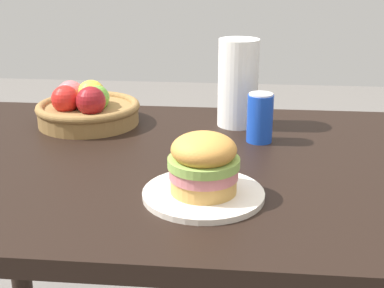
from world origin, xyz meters
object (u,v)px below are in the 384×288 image
(soda_can, at_px, (260,118))
(paper_towel_roll, at_px, (238,83))
(fruit_basket, at_px, (87,108))
(plate, at_px, (203,194))
(sandwich, at_px, (204,163))

(soda_can, relative_size, paper_towel_roll, 0.53)
(fruit_basket, distance_m, paper_towel_roll, 0.43)
(plate, distance_m, paper_towel_roll, 0.49)
(soda_can, bearing_deg, plate, -108.78)
(plate, relative_size, paper_towel_roll, 1.01)
(sandwich, relative_size, paper_towel_roll, 0.59)
(fruit_basket, relative_size, paper_towel_roll, 1.21)
(sandwich, distance_m, fruit_basket, 0.57)
(soda_can, bearing_deg, paper_towel_roll, 113.93)
(sandwich, distance_m, paper_towel_roll, 0.48)
(plate, xyz_separation_m, fruit_basket, (-0.36, 0.44, 0.04))
(sandwich, height_order, fruit_basket, sandwich)
(plate, distance_m, soda_can, 0.37)
(soda_can, relative_size, fruit_basket, 0.43)
(paper_towel_roll, bearing_deg, fruit_basket, -175.79)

